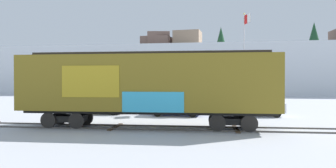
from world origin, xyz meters
TOP-DOWN VIEW (x-y plane):
  - ground_plane at (0.00, 0.00)m, footprint 260.00×260.00m
  - track at (-1.01, 0.01)m, footprint 60.02×3.83m
  - freight_car at (-1.39, -0.00)m, footprint 14.83×3.43m
  - flagpole at (5.30, 11.78)m, footprint 0.54×1.44m
  - hillside at (0.02, 56.29)m, footprint 121.43×34.31m
  - parked_car_black at (-7.16, 6.94)m, footprint 4.77×2.11m
  - parked_car_blue at (-0.46, 6.46)m, footprint 4.16×2.23m
  - parked_car_white at (5.43, 6.94)m, footprint 4.59×2.33m

SIDE VIEW (x-z plane):
  - ground_plane at x=0.00m, z-range 0.00..0.00m
  - track at x=-1.01m, z-range 0.00..0.08m
  - parked_car_blue at x=-0.46m, z-range 0.03..1.56m
  - parked_car_black at x=-7.16m, z-range 0.01..1.62m
  - parked_car_white at x=5.43m, z-range 0.01..1.66m
  - freight_car at x=-1.39m, z-range 0.34..4.80m
  - hillside at x=0.02m, z-range -2.00..11.94m
  - flagpole at x=5.30m, z-range 1.23..10.36m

